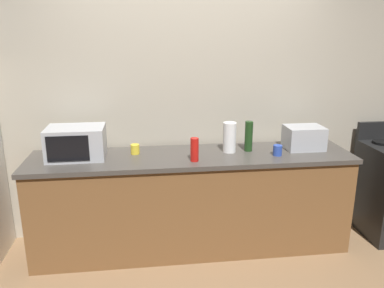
{
  "coord_description": "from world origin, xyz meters",
  "views": [
    {
      "loc": [
        -0.41,
        -2.81,
        1.95
      ],
      "look_at": [
        0.0,
        0.4,
        1.0
      ],
      "focal_mm": 36.25,
      "sensor_mm": 36.0,
      "label": 1
    }
  ],
  "objects_px": {
    "microwave": "(76,143)",
    "bottle_hot_sauce": "(195,150)",
    "toaster_oven": "(304,138)",
    "mug_yellow": "(135,149)",
    "mug_blue": "(278,150)",
    "bottle_wine": "(249,136)",
    "paper_towel_roll": "(230,137)"
  },
  "relations": [
    {
      "from": "microwave",
      "to": "mug_yellow",
      "type": "xyz_separation_m",
      "value": [
        0.49,
        0.05,
        -0.09
      ]
    },
    {
      "from": "bottle_hot_sauce",
      "to": "mug_yellow",
      "type": "xyz_separation_m",
      "value": [
        -0.5,
        0.26,
        -0.06
      ]
    },
    {
      "from": "paper_towel_roll",
      "to": "bottle_wine",
      "type": "distance_m",
      "value": 0.18
    },
    {
      "from": "toaster_oven",
      "to": "mug_yellow",
      "type": "bearing_deg",
      "value": 178.68
    },
    {
      "from": "toaster_oven",
      "to": "bottle_wine",
      "type": "bearing_deg",
      "value": -179.85
    },
    {
      "from": "paper_towel_roll",
      "to": "mug_blue",
      "type": "distance_m",
      "value": 0.43
    },
    {
      "from": "paper_towel_roll",
      "to": "bottle_hot_sauce",
      "type": "distance_m",
      "value": 0.4
    },
    {
      "from": "mug_blue",
      "to": "mug_yellow",
      "type": "height_order",
      "value": "mug_blue"
    },
    {
      "from": "microwave",
      "to": "bottle_hot_sauce",
      "type": "relative_size",
      "value": 2.42
    },
    {
      "from": "paper_towel_roll",
      "to": "bottle_wine",
      "type": "relative_size",
      "value": 0.99
    },
    {
      "from": "bottle_hot_sauce",
      "to": "microwave",
      "type": "bearing_deg",
      "value": 167.87
    },
    {
      "from": "toaster_oven",
      "to": "paper_towel_roll",
      "type": "relative_size",
      "value": 1.26
    },
    {
      "from": "bottle_wine",
      "to": "bottle_hot_sauce",
      "type": "xyz_separation_m",
      "value": [
        -0.52,
        -0.22,
        -0.04
      ]
    },
    {
      "from": "paper_towel_roll",
      "to": "toaster_oven",
      "type": "bearing_deg",
      "value": 0.82
    },
    {
      "from": "bottle_wine",
      "to": "paper_towel_roll",
      "type": "bearing_deg",
      "value": -177.22
    },
    {
      "from": "paper_towel_roll",
      "to": "mug_yellow",
      "type": "bearing_deg",
      "value": 176.89
    },
    {
      "from": "paper_towel_roll",
      "to": "bottle_hot_sauce",
      "type": "relative_size",
      "value": 1.36
    },
    {
      "from": "toaster_oven",
      "to": "bottle_wine",
      "type": "relative_size",
      "value": 1.25
    },
    {
      "from": "bottle_hot_sauce",
      "to": "toaster_oven",
      "type": "bearing_deg",
      "value": 12.24
    },
    {
      "from": "bottle_wine",
      "to": "mug_blue",
      "type": "xyz_separation_m",
      "value": [
        0.22,
        -0.16,
        -0.09
      ]
    },
    {
      "from": "bottle_wine",
      "to": "mug_yellow",
      "type": "xyz_separation_m",
      "value": [
        -1.02,
        0.04,
        -0.09
      ]
    },
    {
      "from": "bottle_hot_sauce",
      "to": "mug_blue",
      "type": "xyz_separation_m",
      "value": [
        0.74,
        0.06,
        -0.05
      ]
    },
    {
      "from": "toaster_oven",
      "to": "mug_yellow",
      "type": "relative_size",
      "value": 3.95
    },
    {
      "from": "bottle_wine",
      "to": "bottle_hot_sauce",
      "type": "distance_m",
      "value": 0.57
    },
    {
      "from": "microwave",
      "to": "bottle_wine",
      "type": "bearing_deg",
      "value": 0.41
    },
    {
      "from": "paper_towel_roll",
      "to": "bottle_hot_sauce",
      "type": "xyz_separation_m",
      "value": [
        -0.34,
        -0.22,
        -0.04
      ]
    },
    {
      "from": "bottle_hot_sauce",
      "to": "bottle_wine",
      "type": "bearing_deg",
      "value": 23.42
    },
    {
      "from": "paper_towel_roll",
      "to": "bottle_wine",
      "type": "bearing_deg",
      "value": 2.78
    },
    {
      "from": "microwave",
      "to": "mug_yellow",
      "type": "height_order",
      "value": "microwave"
    },
    {
      "from": "microwave",
      "to": "bottle_hot_sauce",
      "type": "height_order",
      "value": "microwave"
    },
    {
      "from": "mug_blue",
      "to": "microwave",
      "type": "bearing_deg",
      "value": 174.91
    },
    {
      "from": "bottle_wine",
      "to": "mug_yellow",
      "type": "bearing_deg",
      "value": 177.92
    }
  ]
}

